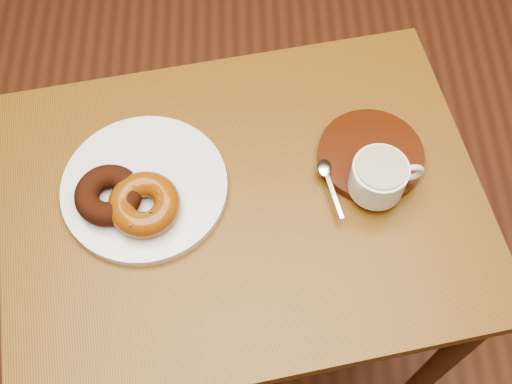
{
  "coord_description": "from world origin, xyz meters",
  "views": [
    {
      "loc": [
        -0.26,
        -0.38,
        1.55
      ],
      "look_at": [
        -0.25,
        0.07,
        0.71
      ],
      "focal_mm": 45.0,
      "sensor_mm": 36.0,
      "label": 1
    }
  ],
  "objects_px": {
    "donut_plate": "(145,187)",
    "saucer": "(370,156)",
    "cafe_table": "(244,229)",
    "coffee_cup": "(379,177)"
  },
  "relations": [
    {
      "from": "donut_plate",
      "to": "coffee_cup",
      "type": "xyz_separation_m",
      "value": [
        0.35,
        -0.01,
        0.04
      ]
    },
    {
      "from": "donut_plate",
      "to": "coffee_cup",
      "type": "distance_m",
      "value": 0.35
    },
    {
      "from": "cafe_table",
      "to": "coffee_cup",
      "type": "height_order",
      "value": "coffee_cup"
    },
    {
      "from": "cafe_table",
      "to": "saucer",
      "type": "height_order",
      "value": "saucer"
    },
    {
      "from": "donut_plate",
      "to": "saucer",
      "type": "xyz_separation_m",
      "value": [
        0.35,
        0.05,
        0.0
      ]
    },
    {
      "from": "cafe_table",
      "to": "coffee_cup",
      "type": "bearing_deg",
      "value": -8.4
    },
    {
      "from": "cafe_table",
      "to": "donut_plate",
      "type": "height_order",
      "value": "donut_plate"
    },
    {
      "from": "donut_plate",
      "to": "saucer",
      "type": "bearing_deg",
      "value": 7.51
    },
    {
      "from": "saucer",
      "to": "coffee_cup",
      "type": "relative_size",
      "value": 1.5
    },
    {
      "from": "cafe_table",
      "to": "coffee_cup",
      "type": "distance_m",
      "value": 0.26
    }
  ]
}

